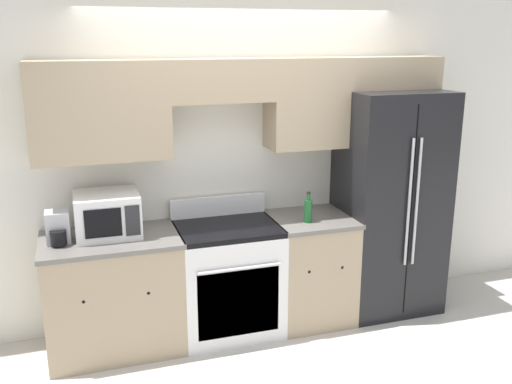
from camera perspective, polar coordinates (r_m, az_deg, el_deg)
The scene contains 9 objects.
ground_plane at distance 4.56m, azimuth 1.24°, elevation -14.89°, with size 12.00×12.00×0.00m, color beige.
wall_back at distance 4.59m, azimuth -0.95°, elevation 4.99°, with size 8.00×0.39×2.60m.
lower_cabinets_left at distance 4.44m, azimuth -14.00°, elevation -9.82°, with size 1.00×0.64×0.89m.
lower_cabinets_right at distance 4.78m, azimuth 5.40°, elevation -7.56°, with size 0.64×0.64×0.89m.
oven_range at distance 4.56m, azimuth -2.82°, elevation -8.59°, with size 0.78×0.65×1.05m.
refrigerator at distance 4.97m, azimuth 13.01°, elevation -0.94°, with size 0.82×0.74×1.88m.
microwave at distance 4.30m, azimuth -14.65°, elevation -2.15°, with size 0.46×0.42×0.31m.
bottle at distance 4.47m, azimuth 5.24°, elevation -1.82°, with size 0.06×0.06×0.25m.
paper_towel_holder at distance 4.25m, azimuth -19.19°, elevation -3.47°, with size 0.16×0.22×0.23m.
Camera 1 is at (-1.30, -3.72, 2.30)m, focal length 40.00 mm.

